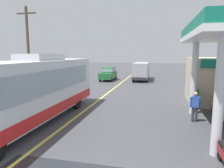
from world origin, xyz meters
TOP-DOWN VIEW (x-y plane):
  - ground at (0.00, 20.00)m, footprint 120.00×120.00m
  - lane_divider_stripe at (0.00, 15.00)m, footprint 0.16×50.00m
  - coach_bus_main at (-1.81, 5.63)m, footprint 2.60×11.04m
  - minibus_opposing_lane at (2.23, 25.13)m, footprint 2.04×6.13m
  - pedestrian_near_pump at (6.62, 7.84)m, footprint 0.55×0.22m
  - pedestrian_by_shop at (6.98, 10.40)m, footprint 0.55×0.22m
  - car_trailing_behind_bus at (-2.25, 23.95)m, footprint 1.70×4.20m
  - utility_pole_roadside at (-6.76, 12.58)m, footprint 1.80×0.24m

SIDE VIEW (x-z plane):
  - ground at x=0.00m, z-range 0.00..0.00m
  - lane_divider_stripe at x=0.00m, z-range 0.00..0.01m
  - pedestrian_near_pump at x=6.62m, z-range 0.10..1.76m
  - pedestrian_by_shop at x=6.98m, z-range 0.10..1.76m
  - car_trailing_behind_bus at x=-2.25m, z-range 0.10..1.92m
  - minibus_opposing_lane at x=2.23m, z-range 0.25..2.69m
  - coach_bus_main at x=-1.81m, z-range -0.12..3.56m
  - utility_pole_roadside at x=-6.76m, z-range 0.18..7.95m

